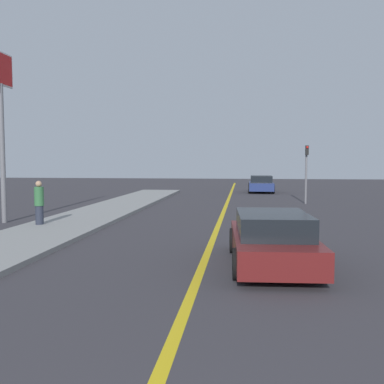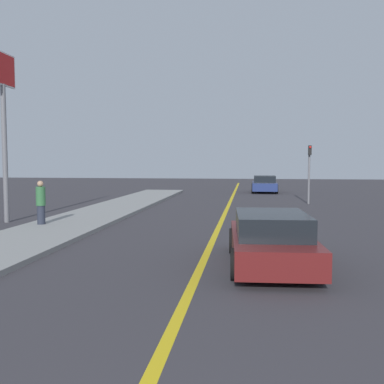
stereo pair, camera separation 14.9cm
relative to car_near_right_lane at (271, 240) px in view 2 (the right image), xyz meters
The scene contains 7 objects.
road_center_line 8.91m from the car_near_right_lane, 100.64° to the left, with size 0.20×60.00×0.01m.
sidewalk_left 10.49m from the car_near_right_lane, 134.48° to the left, with size 3.07×33.47×0.14m.
car_near_right_lane is the anchor object (origin of this frame).
car_ahead_center 24.27m from the car_near_right_lane, 88.28° to the left, with size 2.06×4.04×1.35m.
pedestrian_mid_group 9.50m from the car_near_right_lane, 149.81° to the left, with size 0.34×0.34×1.62m.
traffic_light 15.62m from the car_near_right_lane, 79.08° to the left, with size 0.18×0.40×3.40m.
roadside_sign 12.70m from the car_near_right_lane, 149.86° to the left, with size 0.20×1.73×6.83m.
Camera 2 is at (1.10, -0.92, 2.49)m, focal length 40.00 mm.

